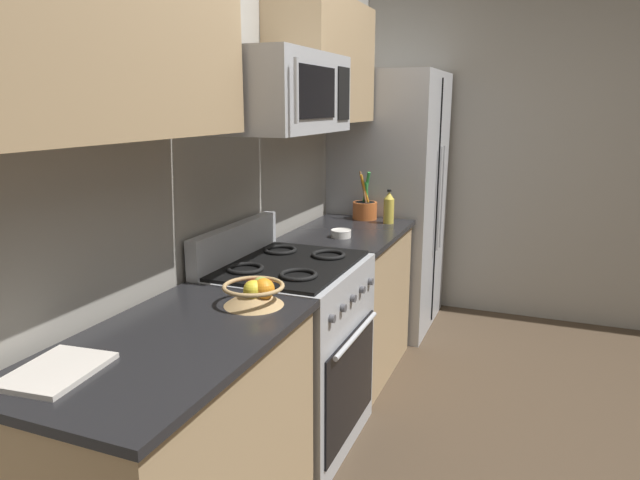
{
  "coord_description": "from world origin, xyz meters",
  "views": [
    {
      "loc": [
        -2.36,
        -0.48,
        1.65
      ],
      "look_at": [
        0.09,
        0.5,
        1.03
      ],
      "focal_mm": 32.04,
      "sensor_mm": 36.0,
      "label": 1
    }
  ],
  "objects_px": {
    "microwave": "(280,93)",
    "apple_loose": "(257,289)",
    "refrigerator": "(390,202)",
    "cutting_board": "(57,371)",
    "prep_bowl": "(341,233)",
    "utensil_crock": "(365,209)",
    "fruit_basket": "(255,292)",
    "bottle_oil": "(389,208)",
    "range_oven": "(289,352)"
  },
  "relations": [
    {
      "from": "bottle_oil",
      "to": "prep_bowl",
      "type": "distance_m",
      "value": 0.52
    },
    {
      "from": "microwave",
      "to": "prep_bowl",
      "type": "height_order",
      "value": "microwave"
    },
    {
      "from": "utensil_crock",
      "to": "cutting_board",
      "type": "bearing_deg",
      "value": 176.86
    },
    {
      "from": "bottle_oil",
      "to": "fruit_basket",
      "type": "bearing_deg",
      "value": 177.78
    },
    {
      "from": "microwave",
      "to": "bottle_oil",
      "type": "height_order",
      "value": "microwave"
    },
    {
      "from": "microwave",
      "to": "cutting_board",
      "type": "relative_size",
      "value": 2.67
    },
    {
      "from": "microwave",
      "to": "range_oven",
      "type": "bearing_deg",
      "value": -89.96
    },
    {
      "from": "refrigerator",
      "to": "bottle_oil",
      "type": "relative_size",
      "value": 8.61
    },
    {
      "from": "utensil_crock",
      "to": "fruit_basket",
      "type": "xyz_separation_m",
      "value": [
        -1.77,
        -0.12,
        -0.02
      ]
    },
    {
      "from": "range_oven",
      "to": "refrigerator",
      "type": "relative_size",
      "value": 0.58
    },
    {
      "from": "bottle_oil",
      "to": "prep_bowl",
      "type": "xyz_separation_m",
      "value": [
        -0.49,
        0.15,
        -0.08
      ]
    },
    {
      "from": "refrigerator",
      "to": "utensil_crock",
      "type": "relative_size",
      "value": 5.86
    },
    {
      "from": "microwave",
      "to": "fruit_basket",
      "type": "bearing_deg",
      "value": -165.65
    },
    {
      "from": "apple_loose",
      "to": "cutting_board",
      "type": "distance_m",
      "value": 0.81
    },
    {
      "from": "refrigerator",
      "to": "microwave",
      "type": "bearing_deg",
      "value": 178.57
    },
    {
      "from": "refrigerator",
      "to": "apple_loose",
      "type": "distance_m",
      "value": 2.25
    },
    {
      "from": "apple_loose",
      "to": "bottle_oil",
      "type": "xyz_separation_m",
      "value": [
        1.62,
        -0.09,
        0.06
      ]
    },
    {
      "from": "refrigerator",
      "to": "apple_loose",
      "type": "xyz_separation_m",
      "value": [
        -2.25,
        -0.07,
        0.01
      ]
    },
    {
      "from": "fruit_basket",
      "to": "prep_bowl",
      "type": "xyz_separation_m",
      "value": [
        1.2,
        0.08,
        -0.03
      ]
    },
    {
      "from": "range_oven",
      "to": "microwave",
      "type": "height_order",
      "value": "microwave"
    },
    {
      "from": "utensil_crock",
      "to": "prep_bowl",
      "type": "distance_m",
      "value": 0.57
    },
    {
      "from": "fruit_basket",
      "to": "cutting_board",
      "type": "height_order",
      "value": "fruit_basket"
    },
    {
      "from": "fruit_basket",
      "to": "apple_loose",
      "type": "bearing_deg",
      "value": 21.67
    },
    {
      "from": "microwave",
      "to": "bottle_oil",
      "type": "relative_size",
      "value": 3.43
    },
    {
      "from": "range_oven",
      "to": "microwave",
      "type": "bearing_deg",
      "value": 90.04
    },
    {
      "from": "fruit_basket",
      "to": "cutting_board",
      "type": "relative_size",
      "value": 0.84
    },
    {
      "from": "range_oven",
      "to": "fruit_basket",
      "type": "distance_m",
      "value": 0.73
    },
    {
      "from": "cutting_board",
      "to": "refrigerator",
      "type": "bearing_deg",
      "value": -3.07
    },
    {
      "from": "microwave",
      "to": "apple_loose",
      "type": "height_order",
      "value": "microwave"
    },
    {
      "from": "fruit_basket",
      "to": "utensil_crock",
      "type": "bearing_deg",
      "value": 3.85
    },
    {
      "from": "fruit_basket",
      "to": "apple_loose",
      "type": "relative_size",
      "value": 2.94
    },
    {
      "from": "prep_bowl",
      "to": "fruit_basket",
      "type": "bearing_deg",
      "value": -175.99
    },
    {
      "from": "bottle_oil",
      "to": "microwave",
      "type": "bearing_deg",
      "value": 170.03
    },
    {
      "from": "fruit_basket",
      "to": "bottle_oil",
      "type": "relative_size",
      "value": 1.08
    },
    {
      "from": "range_oven",
      "to": "apple_loose",
      "type": "bearing_deg",
      "value": -169.91
    },
    {
      "from": "refrigerator",
      "to": "apple_loose",
      "type": "bearing_deg",
      "value": -178.31
    },
    {
      "from": "apple_loose",
      "to": "bottle_oil",
      "type": "bearing_deg",
      "value": -3.24
    },
    {
      "from": "fruit_basket",
      "to": "range_oven",
      "type": "bearing_deg",
      "value": 11.58
    },
    {
      "from": "utensil_crock",
      "to": "apple_loose",
      "type": "xyz_separation_m",
      "value": [
        -1.7,
        -0.09,
        -0.03
      ]
    },
    {
      "from": "fruit_basket",
      "to": "prep_bowl",
      "type": "distance_m",
      "value": 1.2
    },
    {
      "from": "range_oven",
      "to": "microwave",
      "type": "relative_size",
      "value": 1.45
    },
    {
      "from": "utensil_crock",
      "to": "apple_loose",
      "type": "relative_size",
      "value": 3.99
    },
    {
      "from": "cutting_board",
      "to": "bottle_oil",
      "type": "bearing_deg",
      "value": -7.61
    },
    {
      "from": "microwave",
      "to": "bottle_oil",
      "type": "xyz_separation_m",
      "value": [
        1.15,
        -0.2,
        -0.69
      ]
    },
    {
      "from": "cutting_board",
      "to": "apple_loose",
      "type": "bearing_deg",
      "value": -16.38
    },
    {
      "from": "utensil_crock",
      "to": "fruit_basket",
      "type": "distance_m",
      "value": 1.77
    },
    {
      "from": "apple_loose",
      "to": "refrigerator",
      "type": "bearing_deg",
      "value": 1.69
    },
    {
      "from": "range_oven",
      "to": "microwave",
      "type": "xyz_separation_m",
      "value": [
        -0.0,
        0.03,
        1.23
      ]
    },
    {
      "from": "apple_loose",
      "to": "prep_bowl",
      "type": "distance_m",
      "value": 1.14
    },
    {
      "from": "microwave",
      "to": "apple_loose",
      "type": "xyz_separation_m",
      "value": [
        -0.47,
        -0.11,
        -0.75
      ]
    }
  ]
}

